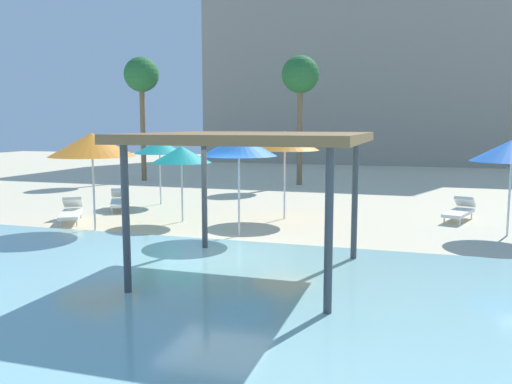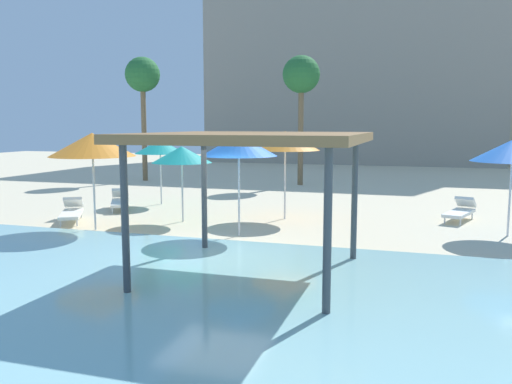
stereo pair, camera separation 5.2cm
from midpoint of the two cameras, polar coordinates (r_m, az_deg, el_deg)
name	(u,v)px [view 1 (the left image)]	position (r m, az deg, el deg)	size (l,w,h in m)	color
ground_plane	(215,255)	(12.72, -4.56, -6.86)	(80.00, 80.00, 0.00)	beige
lagoon_water	(83,339)	(8.29, -18.45, -14.95)	(44.00, 13.50, 0.04)	#8CC6CC
shade_pavilion	(253,142)	(10.61, -0.44, 5.48)	(4.40, 4.40, 2.95)	#42474C
beach_umbrella_teal_0	(181,155)	(16.88, -8.20, 4.04)	(1.92, 1.92, 2.43)	silver
beach_umbrella_teal_1	(160,147)	(20.81, -10.51, 4.87)	(1.97, 1.97, 2.54)	silver
beach_umbrella_blue_2	(239,145)	(14.53, -1.99, 5.08)	(2.14, 2.14, 2.84)	silver
beach_umbrella_orange_3	(285,141)	(17.25, 3.07, 5.58)	(2.27, 2.27, 2.90)	silver
beach_umbrella_blue_4	(512,151)	(16.13, 26.00, 4.07)	(2.22, 2.22, 2.71)	silver
beach_umbrella_orange_6	(92,145)	(16.05, -17.49, 4.93)	(2.50, 2.50, 2.88)	silver
lounge_chair_2	(71,211)	(17.97, -19.52, -2.00)	(1.48, 1.94, 0.74)	white
lounge_chair_4	(119,201)	(19.99, -14.70, -0.91)	(1.47, 1.94, 0.74)	white
lounge_chair_5	(460,210)	(18.38, 21.21, -1.87)	(1.18, 1.99, 0.74)	white
palm_tree_1	(300,78)	(27.30, 4.78, 12.28)	(1.90, 1.90, 6.60)	brown
palm_tree_2	(142,78)	(30.01, -12.39, 12.03)	(1.90, 1.90, 6.79)	brown
hotel_block_0	(352,50)	(46.46, 10.40, 14.92)	(23.29, 9.76, 18.68)	#9E9384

